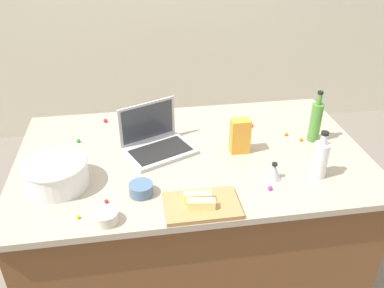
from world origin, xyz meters
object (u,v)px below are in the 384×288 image
object	(u,v)px
mixing_bowl_large	(56,173)
cutting_board	(202,205)
butter_stick_right	(197,197)
laptop	(156,141)
butter_stick_left	(201,204)
candy_bag	(240,136)
bottle_olive	(316,121)
ramekin_small	(141,189)
kitchen_timer	(274,171)
bottle_vinegar	(320,159)
ramekin_medium	(106,217)

from	to	relation	value
mixing_bowl_large	cutting_board	world-z (taller)	mixing_bowl_large
butter_stick_right	laptop	bearing A→B (deg)	106.59
butter_stick_left	candy_bag	bearing A→B (deg)	57.55
laptop	bottle_olive	distance (m)	0.79
ramekin_small	mixing_bowl_large	bearing A→B (deg)	161.46
butter_stick_left	kitchen_timer	size ratio (longest dim) A/B	1.43
mixing_bowl_large	kitchen_timer	distance (m)	0.92
mixing_bowl_large	kitchen_timer	size ratio (longest dim) A/B	3.52
ramekin_small	candy_bag	distance (m)	0.55
bottle_vinegar	candy_bag	bearing A→B (deg)	139.47
mixing_bowl_large	bottle_vinegar	bearing A→B (deg)	-5.22
butter_stick_left	cutting_board	bearing A→B (deg)	72.81
cutting_board	butter_stick_right	world-z (taller)	butter_stick_right
candy_bag	cutting_board	bearing A→B (deg)	-123.23
butter_stick_left	kitchen_timer	distance (m)	0.39
mixing_bowl_large	ramekin_medium	distance (m)	0.34
laptop	ramekin_small	xyz separation A→B (m)	(-0.09, -0.34, -0.02)
butter_stick_right	ramekin_small	size ratio (longest dim) A/B	1.11
mixing_bowl_large	butter_stick_right	distance (m)	0.60
ramekin_small	kitchen_timer	world-z (taller)	kitchen_timer
ramekin_small	kitchen_timer	distance (m)	0.57
candy_bag	ramekin_medium	bearing A→B (deg)	-146.42
kitchen_timer	butter_stick_left	bearing A→B (deg)	-154.34
kitchen_timer	ramekin_medium	bearing A→B (deg)	-166.26
ramekin_small	kitchen_timer	xyz separation A→B (m)	(0.57, 0.02, 0.01)
butter_stick_right	candy_bag	xyz separation A→B (m)	(0.26, 0.36, 0.05)
butter_stick_right	ramekin_small	distance (m)	0.24
bottle_vinegar	bottle_olive	distance (m)	0.31
cutting_board	mixing_bowl_large	bearing A→B (deg)	157.67
bottle_vinegar	butter_stick_right	size ratio (longest dim) A/B	1.99
butter_stick_left	mixing_bowl_large	bearing A→B (deg)	155.52
mixing_bowl_large	butter_stick_right	size ratio (longest dim) A/B	2.46
butter_stick_left	ramekin_small	bearing A→B (deg)	147.36
bottle_vinegar	butter_stick_right	bearing A→B (deg)	-168.53
bottle_vinegar	butter_stick_left	size ratio (longest dim) A/B	1.99
mixing_bowl_large	butter_stick_right	bearing A→B (deg)	-20.85
laptop	butter_stick_right	distance (m)	0.46
butter_stick_left	ramekin_small	world-z (taller)	butter_stick_left
bottle_olive	candy_bag	world-z (taller)	bottle_olive
butter_stick_left	ramekin_medium	distance (m)	0.36
butter_stick_left	ramekin_medium	bearing A→B (deg)	-179.05
ramekin_medium	bottle_vinegar	bearing A→B (deg)	10.19
ramekin_small	cutting_board	bearing A→B (deg)	-27.64
bottle_olive	kitchen_timer	size ratio (longest dim) A/B	3.45
cutting_board	ramekin_small	distance (m)	0.26
laptop	cutting_board	bearing A→B (deg)	-72.62
ramekin_medium	kitchen_timer	size ratio (longest dim) A/B	1.19
laptop	mixing_bowl_large	bearing A→B (deg)	-152.54
butter_stick_right	kitchen_timer	world-z (taller)	kitchen_timer
butter_stick_right	mixing_bowl_large	bearing A→B (deg)	159.15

